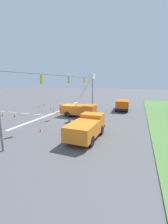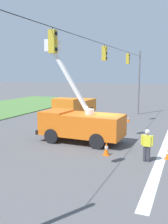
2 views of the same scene
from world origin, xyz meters
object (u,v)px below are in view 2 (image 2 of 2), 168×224
object	(u,v)px
road_worker	(147,143)
traffic_cone_near_bucket	(168,154)
utility_truck_bucket_lift	(80,122)
traffic_cone_far_left	(128,119)
utility_truck_support_near	(75,107)
traffic_cone_lane_edge_b	(43,125)
traffic_cone_centre_line	(106,148)

from	to	relation	value
road_worker	traffic_cone_near_bucket	size ratio (longest dim) A/B	2.72
utility_truck_bucket_lift	traffic_cone_far_left	world-z (taller)	utility_truck_bucket_lift
utility_truck_support_near	traffic_cone_lane_edge_b	xyz separation A→B (m)	(-6.23, 0.15, -0.83)
traffic_cone_near_bucket	traffic_cone_far_left	distance (m)	11.11
utility_truck_support_near	road_worker	size ratio (longest dim) A/B	3.37
road_worker	traffic_cone_centre_line	xyz separation A→B (m)	(0.22, 2.32, -0.59)
utility_truck_bucket_lift	road_worker	size ratio (longest dim) A/B	3.95
traffic_cone_near_bucket	road_worker	bearing A→B (deg)	129.53
traffic_cone_near_bucket	traffic_cone_lane_edge_b	size ratio (longest dim) A/B	0.83
utility_truck_bucket_lift	traffic_cone_far_left	size ratio (longest dim) A/B	11.80
traffic_cone_lane_edge_b	traffic_cone_far_left	xyz separation A→B (m)	(6.19, -5.88, -0.11)
utility_truck_bucket_lift	traffic_cone_lane_edge_b	world-z (taller)	utility_truck_bucket_lift
utility_truck_support_near	traffic_cone_centre_line	world-z (taller)	utility_truck_support_near
traffic_cone_lane_edge_b	utility_truck_support_near	bearing A→B (deg)	-1.38
road_worker	traffic_cone_far_left	xyz separation A→B (m)	(11.03, 3.43, -0.72)
road_worker	traffic_cone_far_left	world-z (taller)	road_worker
utility_truck_bucket_lift	traffic_cone_near_bucket	distance (m)	6.21
utility_truck_support_near	traffic_cone_centre_line	size ratio (longest dim) A/B	7.21
utility_truck_support_near	road_worker	xyz separation A→B (m)	(-11.07, -9.16, -0.22)
road_worker	traffic_cone_far_left	bearing A→B (deg)	17.26
utility_truck_support_near	traffic_cone_near_bucket	world-z (taller)	utility_truck_support_near
utility_truck_support_near	traffic_cone_lane_edge_b	size ratio (longest dim) A/B	7.65
utility_truck_bucket_lift	traffic_cone_near_bucket	size ratio (longest dim) A/B	10.74
traffic_cone_lane_edge_b	traffic_cone_near_bucket	bearing A→B (deg)	-111.08
traffic_cone_near_bucket	traffic_cone_lane_edge_b	distance (m)	11.08
traffic_cone_lane_edge_b	traffic_cone_far_left	bearing A→B (deg)	-43.53
utility_truck_support_near	traffic_cone_lane_edge_b	bearing A→B (deg)	178.62
traffic_cone_centre_line	utility_truck_bucket_lift	bearing A→B (deg)	49.41
road_worker	traffic_cone_near_bucket	bearing A→B (deg)	-50.47
road_worker	traffic_cone_lane_edge_b	world-z (taller)	road_worker
traffic_cone_centre_line	traffic_cone_near_bucket	bearing A→B (deg)	-79.37
road_worker	traffic_cone_far_left	distance (m)	11.57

